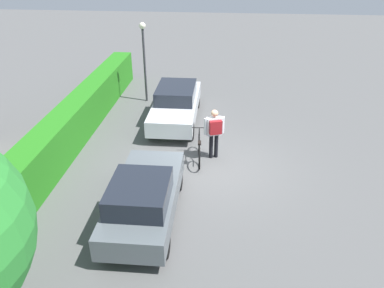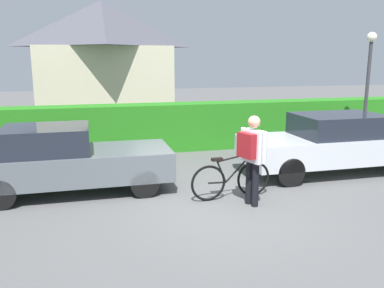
# 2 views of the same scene
# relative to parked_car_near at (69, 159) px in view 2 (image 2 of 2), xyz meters

# --- Properties ---
(ground_plane) EXTENTS (60.00, 60.00, 0.00)m
(ground_plane) POSITION_rel_parked_car_near_xyz_m (2.86, -1.74, -0.71)
(ground_plane) COLOR #585858
(hedge_row) EXTENTS (16.90, 0.90, 1.43)m
(hedge_row) POSITION_rel_parked_car_near_xyz_m (2.86, 3.46, -0.00)
(hedge_row) COLOR #267B1B
(hedge_row) RESTS_ON ground
(house_distant) EXTENTS (5.28, 5.13, 5.09)m
(house_distant) POSITION_rel_parked_car_near_xyz_m (1.08, 8.93, 1.89)
(house_distant) COLOR beige
(house_distant) RESTS_ON ground
(parked_car_near) EXTENTS (4.00, 1.65, 1.42)m
(parked_car_near) POSITION_rel_parked_car_near_xyz_m (0.00, 0.00, 0.00)
(parked_car_near) COLOR slate
(parked_car_near) RESTS_ON ground
(parked_car_far) EXTENTS (4.54, 1.72, 1.45)m
(parked_car_far) POSITION_rel_parked_car_near_xyz_m (6.27, 0.00, 0.04)
(parked_car_far) COLOR silver
(parked_car_far) RESTS_ON ground
(bicycle) EXTENTS (1.72, 0.50, 0.99)m
(bicycle) POSITION_rel_parked_car_near_xyz_m (3.19, -1.18, -0.32)
(bicycle) COLOR black
(bicycle) RESTS_ON ground
(person_rider) EXTENTS (0.47, 0.66, 1.74)m
(person_rider) POSITION_rel_parked_car_near_xyz_m (3.41, -1.65, 0.35)
(person_rider) COLOR black
(person_rider) RESTS_ON ground
(street_lamp) EXTENTS (0.28, 0.28, 3.51)m
(street_lamp) POSITION_rel_parked_car_near_xyz_m (8.32, 1.65, 1.61)
(street_lamp) COLOR #38383D
(street_lamp) RESTS_ON ground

